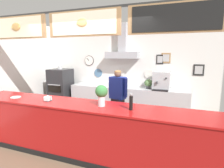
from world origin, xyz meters
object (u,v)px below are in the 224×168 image
shop_worker (118,99)px  potted_rosemary (148,83)px  potted_thyme (119,83)px  condiment_plate (16,97)px  pepper_grinder (131,102)px  napkin_holder (48,99)px  espresso_machine (161,81)px  basil_vase (101,94)px  pizza_oven (61,90)px

shop_worker → potted_rosemary: bearing=-104.9°
potted_thyme → potted_rosemary: potted_rosemary is taller
condiment_plate → pepper_grinder: pepper_grinder is taller
potted_thyme → napkin_holder: bearing=-105.5°
shop_worker → napkin_holder: (-1.00, -1.32, 0.22)m
shop_worker → espresso_machine: bearing=-117.6°
potted_thyme → potted_rosemary: bearing=-4.2°
shop_worker → potted_thyme: shop_worker is taller
shop_worker → basil_vase: size_ratio=4.06×
potted_rosemary → basil_vase: basil_vase is taller
potted_thyme → potted_rosemary: 0.90m
pizza_oven → potted_thyme: (1.94, 0.25, 0.31)m
espresso_machine → condiment_plate: size_ratio=2.40×
condiment_plate → basil_vase: basil_vase is taller
pizza_oven → potted_rosemary: pizza_oven is taller
pizza_oven → pepper_grinder: bearing=-36.1°
espresso_machine → pizza_oven: bearing=-176.6°
espresso_machine → potted_rosemary: espresso_machine is taller
pizza_oven → shop_worker: size_ratio=0.99×
shop_worker → pepper_grinder: size_ratio=5.40×
potted_rosemary → condiment_plate: bearing=-135.6°
basil_vase → pizza_oven: bearing=138.7°
shop_worker → potted_rosemary: shop_worker is taller
condiment_plate → basil_vase: size_ratio=0.55×
basil_vase → napkin_holder: basil_vase is taller
potted_thyme → pepper_grinder: (1.00, -2.39, 0.12)m
condiment_plate → espresso_machine: bearing=40.6°
pizza_oven → shop_worker: bearing=-20.3°
espresso_machine → napkin_holder: 3.04m
espresso_machine → pepper_grinder: (-0.25, -2.34, -0.03)m
espresso_machine → potted_rosemary: bearing=-178.6°
potted_thyme → condiment_plate: potted_thyme is taller
shop_worker → pepper_grinder: 1.51m
pizza_oven → potted_thyme: 1.99m
pepper_grinder → condiment_plate: bearing=-179.5°
pizza_oven → pepper_grinder: pizza_oven is taller
napkin_holder → potted_thyme: bearing=74.5°
pizza_oven → potted_rosemary: (2.84, 0.18, 0.37)m
espresso_machine → potted_rosemary: 0.36m
espresso_machine → potted_thyme: (-1.25, 0.06, -0.15)m
espresso_machine → napkin_holder: espresso_machine is taller
pizza_oven → shop_worker: (2.27, -0.84, 0.11)m
potted_rosemary → basil_vase: (-0.44, -2.30, 0.15)m
potted_thyme → basil_vase: 2.42m
potted_thyme → basil_vase: (0.46, -2.36, 0.20)m
shop_worker → pepper_grinder: bearing=131.6°
potted_rosemary → pepper_grinder: bearing=-87.4°
shop_worker → condiment_plate: shop_worker is taller
espresso_machine → potted_rosemary: (-0.35, -0.01, -0.10)m
potted_thyme → condiment_plate: (-1.50, -2.41, -0.01)m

